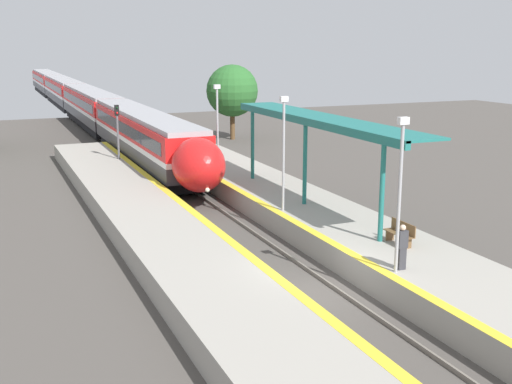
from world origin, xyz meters
TOP-DOWN VIEW (x-y plane):
  - ground_plane at (0.00, 0.00)m, footprint 120.00×120.00m
  - rail_left at (-0.72, 0.00)m, footprint 0.08×90.00m
  - rail_right at (0.72, 0.00)m, footprint 0.08×90.00m
  - train at (0.00, 59.65)m, footprint 2.90×96.13m
  - platform_right at (3.81, 0.00)m, footprint 4.42×64.00m
  - platform_left at (-3.58, 0.00)m, footprint 3.97×64.00m
  - platform_bench at (4.12, 0.99)m, footprint 0.44×1.52m
  - person_waiting at (2.47, -1.38)m, footprint 0.36×0.22m
  - railway_signal at (-2.20, 23.96)m, footprint 0.28×0.28m
  - lamppost_near at (2.15, -1.53)m, footprint 0.36×0.20m
  - lamppost_mid at (2.15, 7.42)m, footprint 0.36×0.20m
  - lamppost_far at (2.15, 16.37)m, footprint 0.36×0.20m
  - station_canopy at (4.19, 8.13)m, footprint 2.02×16.00m
  - background_tree_right at (10.52, 35.88)m, footprint 4.68×4.68m

SIDE VIEW (x-z plane):
  - ground_plane at x=0.00m, z-range 0.00..0.00m
  - rail_left at x=-0.72m, z-range 0.00..0.15m
  - rail_right at x=0.72m, z-range 0.00..0.15m
  - platform_right at x=3.81m, z-range 0.00..1.03m
  - platform_left at x=-3.58m, z-range 0.00..1.03m
  - platform_bench at x=4.12m, z-range 1.05..1.94m
  - person_waiting at x=2.47m, z-range 1.05..2.64m
  - train at x=0.00m, z-range 0.28..4.18m
  - railway_signal at x=-2.20m, z-range 0.50..5.14m
  - lamppost_near at x=2.15m, z-range 1.41..6.69m
  - lamppost_mid at x=2.15m, z-range 1.41..6.69m
  - lamppost_far at x=2.15m, z-range 1.41..6.69m
  - background_tree_right at x=10.52m, z-range 1.02..7.78m
  - station_canopy at x=4.19m, z-range 2.82..7.02m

